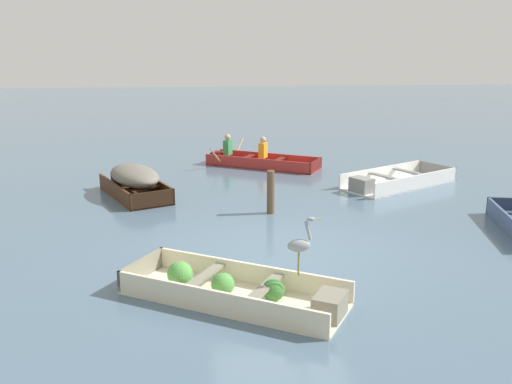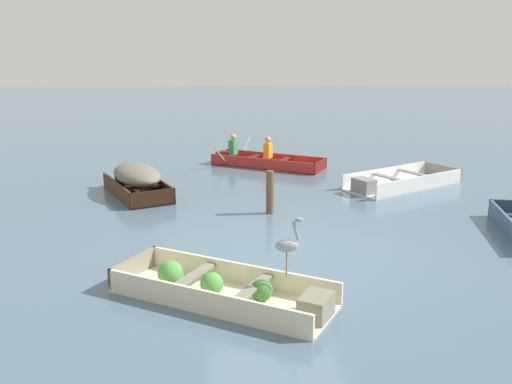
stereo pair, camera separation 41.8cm
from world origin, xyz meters
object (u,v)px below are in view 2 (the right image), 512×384
(skiff_white_mid_moored, at_px, (399,183))
(mooring_post, at_px, (270,192))
(rowboat_red_with_crew, at_px, (261,160))
(dinghy_cream_foreground, at_px, (224,290))
(skiff_dark_varnish_near_moored, at_px, (137,178))
(heron_on_dinghy, at_px, (288,244))

(skiff_white_mid_moored, height_order, mooring_post, mooring_post)
(skiff_white_mid_moored, height_order, rowboat_red_with_crew, rowboat_red_with_crew)
(skiff_white_mid_moored, bearing_deg, dinghy_cream_foreground, -126.03)
(mooring_post, bearing_deg, dinghy_cream_foreground, -104.08)
(skiff_white_mid_moored, xyz_separation_m, mooring_post, (-3.45, -2.01, 0.33))
(skiff_dark_varnish_near_moored, xyz_separation_m, skiff_white_mid_moored, (6.48, 0.26, -0.29))
(dinghy_cream_foreground, height_order, mooring_post, mooring_post)
(skiff_dark_varnish_near_moored, bearing_deg, skiff_white_mid_moored, 2.29)
(dinghy_cream_foreground, distance_m, heron_on_dinghy, 1.17)
(dinghy_cream_foreground, bearing_deg, heron_on_dinghy, -14.19)
(skiff_dark_varnish_near_moored, distance_m, rowboat_red_with_crew, 4.52)
(dinghy_cream_foreground, height_order, heron_on_dinghy, heron_on_dinghy)
(heron_on_dinghy, relative_size, mooring_post, 0.90)
(skiff_white_mid_moored, bearing_deg, heron_on_dinghy, -119.52)
(rowboat_red_with_crew, bearing_deg, heron_on_dinghy, -92.39)
(mooring_post, bearing_deg, heron_on_dinghy, -92.28)
(rowboat_red_with_crew, relative_size, mooring_post, 3.60)
(dinghy_cream_foreground, relative_size, rowboat_red_with_crew, 0.99)
(heron_on_dinghy, bearing_deg, skiff_dark_varnish_near_moored, 114.94)
(rowboat_red_with_crew, bearing_deg, dinghy_cream_foreground, -97.91)
(rowboat_red_with_crew, height_order, mooring_post, mooring_post)
(dinghy_cream_foreground, relative_size, skiff_dark_varnish_near_moored, 1.27)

